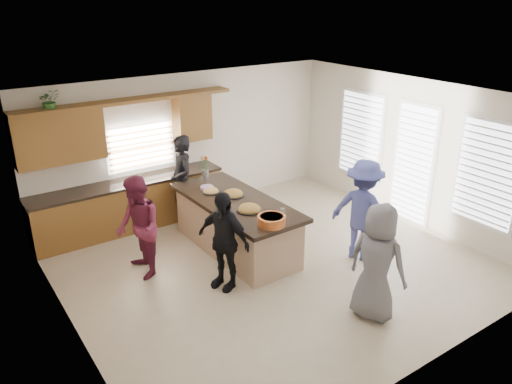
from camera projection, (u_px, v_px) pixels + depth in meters
floor at (274, 264)px, 8.38m from camera, size 6.50×6.50×0.00m
room_shell at (276, 157)px, 7.66m from camera, size 6.52×6.02×2.81m
back_cabinetry at (125, 183)px, 9.34m from camera, size 4.08×0.66×2.46m
right_wall_glazing at (415, 156)px, 9.46m from camera, size 0.06×4.00×2.25m
island at (236, 226)px, 8.70m from camera, size 1.19×2.72×0.95m
platter_front at (249, 209)px, 8.08m from camera, size 0.42×0.42×0.17m
platter_mid at (233, 194)px, 8.68m from camera, size 0.40×0.40×0.16m
platter_back at (211, 191)px, 8.81m from camera, size 0.31×0.31×0.12m
salad_bowl at (272, 220)px, 7.58m from camera, size 0.43×0.43×0.15m
clear_cup at (283, 211)px, 7.97m from camera, size 0.08×0.08×0.09m
plate_stack at (207, 188)px, 8.98m from camera, size 0.24×0.24×0.05m
flower_vase at (205, 167)px, 9.45m from camera, size 0.14×0.14×0.42m
potted_plant at (49, 101)px, 8.20m from camera, size 0.36×0.31×0.37m
woman_left_back at (182, 182)px, 9.47m from camera, size 0.51×0.70×1.80m
woman_left_mid at (138, 228)px, 7.78m from camera, size 0.70×0.86×1.67m
woman_left_front at (223, 241)px, 7.48m from camera, size 0.69×1.00×1.57m
woman_right_back at (363, 210)px, 8.30m from camera, size 1.00×1.29×1.75m
woman_right_front at (377, 262)px, 6.75m from camera, size 0.76×0.95×1.70m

